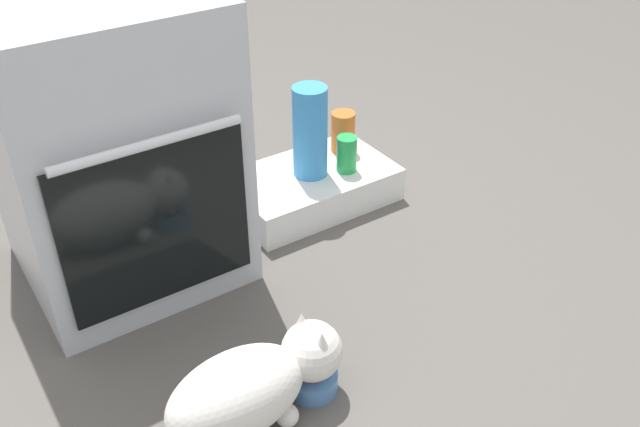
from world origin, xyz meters
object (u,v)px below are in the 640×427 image
object	(u,v)px
food_bowl	(312,379)
water_bottle	(310,132)
soda_can	(347,154)
pantry_cabinet	(311,187)
cat	(249,388)
oven	(111,145)
sauce_jar	(343,132)

from	to	relation	value
food_bowl	water_bottle	distance (m)	0.84
soda_can	pantry_cabinet	bearing A→B (deg)	151.62
food_bowl	cat	size ratio (longest dim) A/B	0.18
oven	water_bottle	bearing A→B (deg)	-1.79
water_bottle	sauce_jar	size ratio (longest dim) A/B	2.14
food_bowl	soda_can	bearing A→B (deg)	48.95
pantry_cabinet	cat	xyz separation A→B (m)	(-0.61, -0.69, 0.05)
pantry_cabinet	food_bowl	size ratio (longest dim) A/B	4.36
oven	soda_can	xyz separation A→B (m)	(0.72, -0.07, -0.22)
cat	oven	bearing A→B (deg)	88.66
pantry_cabinet	water_bottle	world-z (taller)	water_bottle
soda_can	water_bottle	size ratio (longest dim) A/B	0.40
soda_can	cat	bearing A→B (deg)	-138.49
oven	sauce_jar	world-z (taller)	oven
pantry_cabinet	soda_can	bearing A→B (deg)	-28.38
food_bowl	soda_can	distance (m)	0.84
water_bottle	pantry_cabinet	bearing A→B (deg)	41.21
food_bowl	sauce_jar	bearing A→B (deg)	50.44
sauce_jar	water_bottle	bearing A→B (deg)	-159.17
pantry_cabinet	cat	world-z (taller)	cat
oven	cat	world-z (taller)	oven
cat	water_bottle	size ratio (longest dim) A/B	2.30
food_bowl	oven	bearing A→B (deg)	104.12
soda_can	water_bottle	bearing A→B (deg)	156.03
food_bowl	soda_can	xyz separation A→B (m)	(0.55, 0.63, 0.14)
food_bowl	cat	distance (m)	0.19
sauce_jar	food_bowl	bearing A→B (deg)	-129.56
cat	soda_can	xyz separation A→B (m)	(0.72, 0.63, 0.06)
food_bowl	cat	xyz separation A→B (m)	(-0.17, -0.01, 0.08)
soda_can	sauce_jar	xyz separation A→B (m)	(0.07, 0.12, 0.01)
oven	sauce_jar	size ratio (longest dim) A/B	5.67
food_bowl	water_bottle	bearing A→B (deg)	57.07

